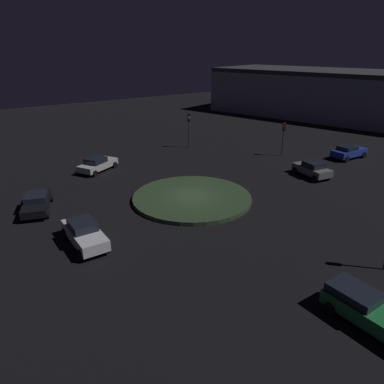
{
  "coord_description": "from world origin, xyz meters",
  "views": [
    {
      "loc": [
        16.0,
        22.96,
        12.03
      ],
      "look_at": [
        0.0,
        0.0,
        0.67
      ],
      "focal_mm": 33.96,
      "sensor_mm": 36.0,
      "label": 1
    }
  ],
  "objects_px": {
    "car_green": "(369,309)",
    "car_grey": "(312,169)",
    "traffic_light_west": "(284,132)",
    "car_blue": "(349,152)",
    "car_silver": "(97,164)",
    "car_white": "(84,233)",
    "store_building": "(322,93)",
    "car_black": "(37,202)",
    "traffic_light_southwest": "(189,124)"
  },
  "relations": [
    {
      "from": "car_black",
      "to": "car_green",
      "type": "bearing_deg",
      "value": -136.59
    },
    {
      "from": "car_green",
      "to": "traffic_light_west",
      "type": "distance_m",
      "value": 27.68
    },
    {
      "from": "store_building",
      "to": "car_black",
      "type": "bearing_deg",
      "value": 89.18
    },
    {
      "from": "car_black",
      "to": "car_white",
      "type": "xyz_separation_m",
      "value": [
        -1.26,
        7.2,
        0.1
      ]
    },
    {
      "from": "car_white",
      "to": "car_blue",
      "type": "xyz_separation_m",
      "value": [
        -31.35,
        -1.68,
        -0.02
      ]
    },
    {
      "from": "traffic_light_west",
      "to": "store_building",
      "type": "distance_m",
      "value": 28.93
    },
    {
      "from": "car_white",
      "to": "traffic_light_west",
      "type": "height_order",
      "value": "traffic_light_west"
    },
    {
      "from": "car_grey",
      "to": "car_white",
      "type": "height_order",
      "value": "car_white"
    },
    {
      "from": "car_silver",
      "to": "car_green",
      "type": "distance_m",
      "value": 28.3
    },
    {
      "from": "car_white",
      "to": "traffic_light_west",
      "type": "distance_m",
      "value": 26.82
    },
    {
      "from": "car_black",
      "to": "store_building",
      "type": "height_order",
      "value": "store_building"
    },
    {
      "from": "car_white",
      "to": "store_building",
      "type": "xyz_separation_m",
      "value": [
        -51.22,
        -20.66,
        3.21
      ]
    },
    {
      "from": "car_silver",
      "to": "car_green",
      "type": "xyz_separation_m",
      "value": [
        -2.05,
        28.23,
        0.0
      ]
    },
    {
      "from": "car_blue",
      "to": "traffic_light_west",
      "type": "distance_m",
      "value": 7.69
    },
    {
      "from": "car_silver",
      "to": "car_grey",
      "type": "bearing_deg",
      "value": -67.65
    },
    {
      "from": "traffic_light_southwest",
      "to": "car_black",
      "type": "bearing_deg",
      "value": -33.32
    },
    {
      "from": "car_grey",
      "to": "traffic_light_west",
      "type": "xyz_separation_m",
      "value": [
        -3.0,
        -6.64,
        2.01
      ]
    },
    {
      "from": "car_black",
      "to": "car_blue",
      "type": "xyz_separation_m",
      "value": [
        -32.61,
        5.53,
        0.08
      ]
    },
    {
      "from": "car_grey",
      "to": "car_blue",
      "type": "relative_size",
      "value": 0.93
    },
    {
      "from": "car_white",
      "to": "traffic_light_west",
      "type": "bearing_deg",
      "value": -74.6
    },
    {
      "from": "car_silver",
      "to": "car_white",
      "type": "bearing_deg",
      "value": -142.79
    },
    {
      "from": "traffic_light_west",
      "to": "car_blue",
      "type": "bearing_deg",
      "value": 121.09
    },
    {
      "from": "car_silver",
      "to": "traffic_light_west",
      "type": "distance_m",
      "value": 20.99
    },
    {
      "from": "car_grey",
      "to": "car_silver",
      "type": "bearing_deg",
      "value": -119.93
    },
    {
      "from": "traffic_light_west",
      "to": "car_green",
      "type": "bearing_deg",
      "value": 34.12
    },
    {
      "from": "traffic_light_southwest",
      "to": "car_silver",
      "type": "bearing_deg",
      "value": -46.83
    },
    {
      "from": "car_green",
      "to": "car_grey",
      "type": "bearing_deg",
      "value": 134.99
    },
    {
      "from": "car_green",
      "to": "car_blue",
      "type": "bearing_deg",
      "value": 125.11
    },
    {
      "from": "car_blue",
      "to": "store_building",
      "type": "height_order",
      "value": "store_building"
    },
    {
      "from": "traffic_light_southwest",
      "to": "traffic_light_west",
      "type": "relative_size",
      "value": 1.09
    },
    {
      "from": "car_green",
      "to": "traffic_light_southwest",
      "type": "relative_size",
      "value": 1.03
    },
    {
      "from": "car_blue",
      "to": "car_green",
      "type": "bearing_deg",
      "value": -142.57
    },
    {
      "from": "car_green",
      "to": "traffic_light_west",
      "type": "bearing_deg",
      "value": 140.35
    },
    {
      "from": "car_grey",
      "to": "car_white",
      "type": "xyz_separation_m",
      "value": [
        22.9,
        0.08,
        0.03
      ]
    },
    {
      "from": "car_black",
      "to": "traffic_light_west",
      "type": "relative_size",
      "value": 1.26
    },
    {
      "from": "car_black",
      "to": "car_grey",
      "type": "relative_size",
      "value": 1.2
    },
    {
      "from": "car_silver",
      "to": "traffic_light_southwest",
      "type": "bearing_deg",
      "value": -18.79
    },
    {
      "from": "car_green",
      "to": "store_building",
      "type": "height_order",
      "value": "store_building"
    },
    {
      "from": "store_building",
      "to": "traffic_light_west",
      "type": "bearing_deg",
      "value": 103.63
    },
    {
      "from": "car_blue",
      "to": "traffic_light_west",
      "type": "relative_size",
      "value": 1.13
    },
    {
      "from": "car_white",
      "to": "store_building",
      "type": "relative_size",
      "value": 0.11
    },
    {
      "from": "car_white",
      "to": "traffic_light_west",
      "type": "relative_size",
      "value": 1.16
    },
    {
      "from": "car_green",
      "to": "car_grey",
      "type": "xyz_separation_m",
      "value": [
        -14.64,
        -14.6,
        0.03
      ]
    },
    {
      "from": "car_black",
      "to": "car_white",
      "type": "height_order",
      "value": "car_white"
    },
    {
      "from": "traffic_light_west",
      "to": "car_white",
      "type": "bearing_deg",
      "value": -1.63
    },
    {
      "from": "traffic_light_southwest",
      "to": "store_building",
      "type": "relative_size",
      "value": 0.1
    },
    {
      "from": "car_silver",
      "to": "car_blue",
      "type": "relative_size",
      "value": 1.06
    },
    {
      "from": "car_green",
      "to": "car_white",
      "type": "height_order",
      "value": "car_white"
    },
    {
      "from": "car_blue",
      "to": "traffic_light_west",
      "type": "height_order",
      "value": "traffic_light_west"
    },
    {
      "from": "car_blue",
      "to": "car_black",
      "type": "bearing_deg",
      "value": 172.76
    }
  ]
}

